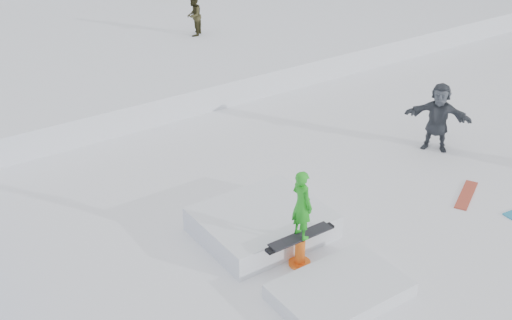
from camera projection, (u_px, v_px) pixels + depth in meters
ground at (291, 252)px, 13.14m from camera, size 120.00×120.00×0.00m
snow_midrise at (38, 38)px, 24.56m from camera, size 50.00×18.00×0.80m
walker_olive at (194, 16)px, 23.22m from camera, size 0.90×0.90×1.47m
spectator_dark at (438, 117)px, 16.81m from camera, size 1.44×1.72×1.86m
loose_board_red at (466, 195)px, 15.09m from camera, size 1.37×0.90×0.03m
jib_rail_feature at (282, 238)px, 13.04m from camera, size 2.60×4.40×2.11m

